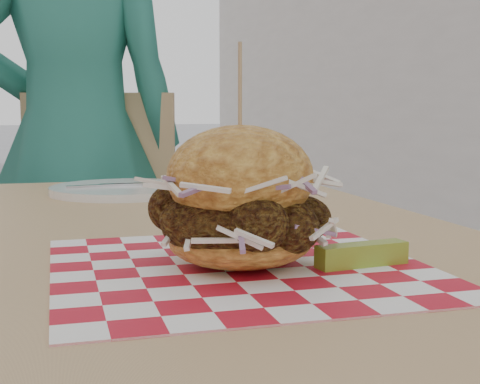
{
  "coord_description": "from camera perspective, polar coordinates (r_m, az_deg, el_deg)",
  "views": [
    {
      "loc": [
        -0.35,
        -0.52,
        0.9
      ],
      "look_at": [
        -0.18,
        0.1,
        0.82
      ],
      "focal_mm": 50.0,
      "sensor_mm": 36.0,
      "label": 1
    }
  ],
  "objects": [
    {
      "name": "place_setting",
      "position": [
        1.25,
        -9.88,
        0.22
      ],
      "size": [
        0.27,
        0.27,
        0.02
      ],
      "color": "white",
      "rests_on": "patio_table"
    },
    {
      "name": "diner",
      "position": [
        1.86,
        -13.94,
        4.15
      ],
      "size": [
        0.64,
        0.46,
        1.63
      ],
      "primitive_type": "imported",
      "rotation": [
        0.0,
        0.0,
        3.03
      ],
      "color": "#2A7A6A",
      "rests_on": "ground"
    },
    {
      "name": "sandwich",
      "position": [
        0.65,
        0.0,
        -1.15
      ],
      "size": [
        0.19,
        0.19,
        0.22
      ],
      "color": "gold",
      "rests_on": "paper_liner"
    },
    {
      "name": "patio_chair",
      "position": [
        1.85,
        -10.71,
        -4.06
      ],
      "size": [
        0.52,
        0.53,
        0.95
      ],
      "rotation": [
        0.0,
        0.0,
        -0.27
      ],
      "color": "tan",
      "rests_on": "ground"
    },
    {
      "name": "kraft_tray",
      "position": [
        1.27,
        2.2,
        1.11
      ],
      "size": [
        0.15,
        0.12,
        0.06
      ],
      "color": "olive",
      "rests_on": "patio_table"
    },
    {
      "name": "paper_liner",
      "position": [
        0.66,
        0.0,
        -6.39
      ],
      "size": [
        0.36,
        0.36,
        0.0
      ],
      "primitive_type": "cube",
      "color": "red",
      "rests_on": "patio_table"
    },
    {
      "name": "pickle_spear",
      "position": [
        0.67,
        10.36,
        -5.27
      ],
      "size": [
        0.1,
        0.03,
        0.02
      ],
      "primitive_type": "cube",
      "rotation": [
        0.0,
        0.0,
        0.13
      ],
      "color": "#88AD32",
      "rests_on": "paper_liner"
    },
    {
      "name": "patio_table",
      "position": [
        0.91,
        -7.36,
        -7.9
      ],
      "size": [
        0.8,
        1.2,
        0.75
      ],
      "color": "tan",
      "rests_on": "ground"
    }
  ]
}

